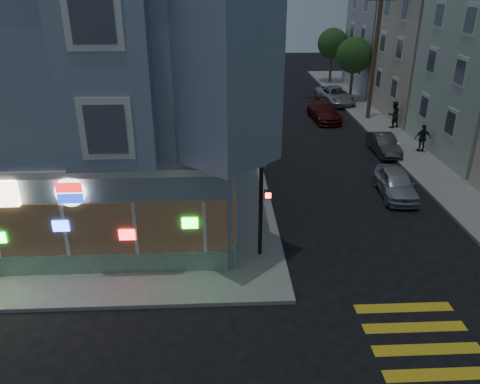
{
  "coord_description": "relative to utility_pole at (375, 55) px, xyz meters",
  "views": [
    {
      "loc": [
        0.55,
        -10.46,
        9.83
      ],
      "look_at": [
        1.31,
        5.46,
        2.56
      ],
      "focal_mm": 35.0,
      "sensor_mm": 36.0,
      "label": 1
    }
  ],
  "objects": [
    {
      "name": "street_tree_far",
      "position": [
        0.2,
        14.0,
        -0.86
      ],
      "size": [
        3.0,
        3.0,
        5.3
      ],
      "color": "#4C3826",
      "rests_on": "sidewalk_ne"
    },
    {
      "name": "ground",
      "position": [
        -12.0,
        -24.0,
        -4.8
      ],
      "size": [
        120.0,
        120.0,
        0.0
      ],
      "primitive_type": "plane",
      "color": "black",
      "rests_on": "ground"
    },
    {
      "name": "parked_car_b",
      "position": [
        -1.3,
        -7.55,
        -4.21
      ],
      "size": [
        1.24,
        3.54,
        1.17
      ],
      "primitive_type": "imported",
      "rotation": [
        0.0,
        0.0,
        -0.0
      ],
      "color": "#383B3D",
      "rests_on": "ground"
    },
    {
      "name": "sidewalk_nw",
      "position": [
        -25.5,
        -1.0,
        -4.72
      ],
      "size": [
        33.0,
        42.0,
        0.15
      ],
      "primitive_type": "cube",
      "color": "gray",
      "rests_on": "ground"
    },
    {
      "name": "pedestrian_b",
      "position": [
        1.0,
        -7.73,
        -3.8
      ],
      "size": [
        1.01,
        0.46,
        1.7
      ],
      "primitive_type": "imported",
      "rotation": [
        0.0,
        0.0,
        3.18
      ],
      "color": "black",
      "rests_on": "sidewalk_ne"
    },
    {
      "name": "parked_car_d",
      "position": [
        -1.3,
        5.26,
        -4.1
      ],
      "size": [
        2.98,
        5.3,
        1.4
      ],
      "primitive_type": "imported",
      "rotation": [
        0.0,
        0.0,
        0.14
      ],
      "color": "#ADB2B8",
      "rests_on": "ground"
    },
    {
      "name": "fire_hydrant",
      "position": [
        -0.7,
        -8.23,
        -4.25
      ],
      "size": [
        0.44,
        0.25,
        0.76
      ],
      "color": "white",
      "rests_on": "sidewalk_ne"
    },
    {
      "name": "pedestrian_a",
      "position": [
        1.0,
        -2.57,
        -3.71
      ],
      "size": [
        1.11,
        0.99,
        1.87
      ],
      "primitive_type": "imported",
      "rotation": [
        0.0,
        0.0,
        3.52
      ],
      "color": "black",
      "rests_on": "sidewalk_ne"
    },
    {
      "name": "traffic_signal",
      "position": [
        -9.92,
        -19.12,
        -1.47
      ],
      "size": [
        0.56,
        0.53,
        4.7
      ],
      "rotation": [
        0.0,
        0.0,
        -0.14
      ],
      "color": "black",
      "rests_on": "sidewalk_nw"
    },
    {
      "name": "corner_building",
      "position": [
        -18.0,
        -13.02,
        1.02
      ],
      "size": [
        14.6,
        14.6,
        11.4
      ],
      "color": "gray",
      "rests_on": "sidewalk_nw"
    },
    {
      "name": "utility_pole",
      "position": [
        0.0,
        0.0,
        0.0
      ],
      "size": [
        2.2,
        0.3,
        9.0
      ],
      "color": "#4C3826",
      "rests_on": "sidewalk_ne"
    },
    {
      "name": "street_tree_near",
      "position": [
        0.2,
        6.0,
        -0.86
      ],
      "size": [
        3.0,
        3.0,
        5.3
      ],
      "color": "#4C3826",
      "rests_on": "sidewalk_ne"
    },
    {
      "name": "parked_car_c",
      "position": [
        -3.4,
        0.06,
        -4.13
      ],
      "size": [
        2.16,
        4.69,
        1.33
      ],
      "primitive_type": "imported",
      "rotation": [
        0.0,
        0.0,
        0.07
      ],
      "color": "#531513",
      "rests_on": "ground"
    },
    {
      "name": "parked_car_a",
      "position": [
        -2.75,
        -13.69,
        -4.14
      ],
      "size": [
        1.89,
        3.98,
        1.31
      ],
      "primitive_type": "imported",
      "rotation": [
        0.0,
        0.0,
        -0.09
      ],
      "color": "#B7BBBF",
      "rests_on": "ground"
    },
    {
      "name": "row_house_c",
      "position": [
        7.5,
        1.0,
        -0.15
      ],
      "size": [
        12.0,
        8.6,
        9.0
      ],
      "primitive_type": "cube",
      "color": "beige",
      "rests_on": "sidewalk_ne"
    },
    {
      "name": "row_house_d",
      "position": [
        7.5,
        10.0,
        0.6
      ],
      "size": [
        12.0,
        8.6,
        10.5
      ],
      "primitive_type": "cube",
      "color": "#ADA8B9",
      "rests_on": "sidewalk_ne"
    }
  ]
}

